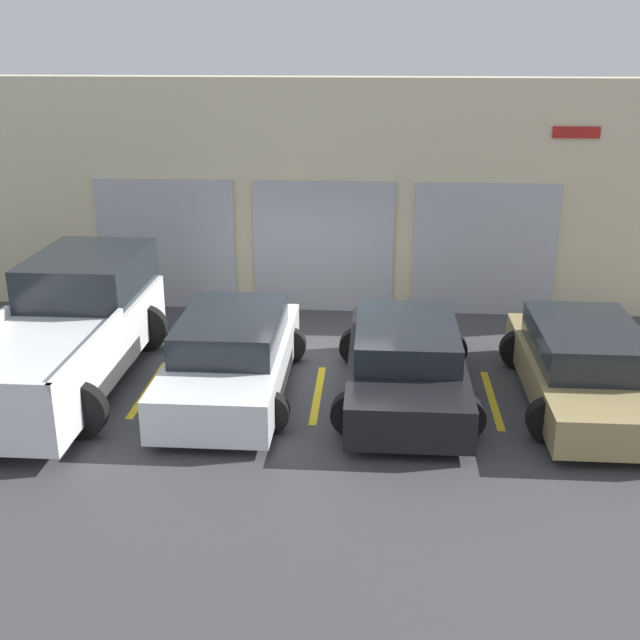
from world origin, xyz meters
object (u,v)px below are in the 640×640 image
Objects in this scene: sedan_white at (231,356)px; pickup_truck at (68,330)px; van_right at (585,367)px; sedan_side at (406,363)px.

pickup_truck is at bearing 173.25° from sedan_white.
pickup_truck is at bearing 177.77° from van_right.
van_right is at bearing 0.13° from sedan_side.
sedan_side is at bearing -0.05° from sedan_white.
sedan_white reaches higher than van_right.
van_right is at bearing 0.04° from sedan_white.
pickup_truck is 1.29× the size of sedan_side.
sedan_side is (5.59, -0.33, -0.29)m from pickup_truck.
pickup_truck reaches higher than sedan_white.
pickup_truck reaches higher than van_right.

